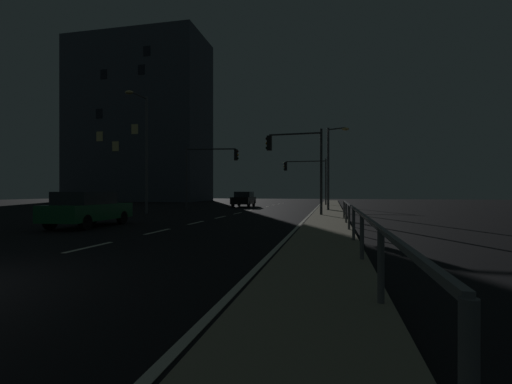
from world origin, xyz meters
name	(u,v)px	position (x,y,z in m)	size (l,w,h in m)	color
ground_plane	(223,217)	(0.00, 17.50, 0.00)	(112.00, 112.00, 0.00)	black
sidewalk_right	(328,217)	(6.47, 17.50, 0.07)	(2.03, 77.00, 0.14)	gray
lane_markings_center	(238,213)	(0.00, 21.00, 0.01)	(0.14, 50.00, 0.01)	silver
lane_edge_line	(311,213)	(5.21, 22.50, 0.01)	(0.14, 53.00, 0.01)	silver
car	(88,208)	(-3.99, 10.12, 0.82)	(2.04, 4.49, 1.57)	#14592D
car_oncoming	(244,199)	(-2.26, 31.75, 0.82)	(2.00, 4.47, 1.57)	black
traffic_light_mid_left	(306,172)	(3.90, 35.58, 3.73)	(4.73, 0.34, 5.03)	#4C4C51
traffic_light_mid_right	(209,165)	(-3.81, 25.52, 3.94)	(4.63, 0.92, 5.54)	#38383D
traffic_light_near_left	(297,155)	(4.49, 18.69, 3.89)	(3.65, 0.46, 5.35)	#2D3033
street_lamp_across_street	(332,160)	(6.65, 25.11, 4.12)	(1.69, 0.90, 6.56)	#4C4C51
street_lamp_median	(144,143)	(-6.34, 19.01, 5.00)	(0.56, 2.28, 8.40)	#4C4C51
barrier_fence	(354,215)	(7.34, 7.08, 0.88)	(0.09, 18.24, 0.98)	#59595E
building_distant	(140,121)	(-24.93, 50.21, 13.43)	(22.26, 10.58, 26.86)	#3D424C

